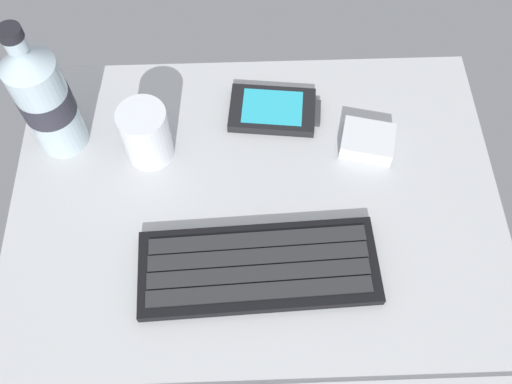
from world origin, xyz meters
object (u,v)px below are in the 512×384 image
Objects in this scene: juice_cup at (146,135)px; water_bottle at (44,98)px; keyboard at (256,267)px; handheld_device at (273,110)px; charger_block at (368,141)px.

water_bottle is at bearing 168.17° from juice_cup.
keyboard is 23.77cm from handheld_device.
keyboard is at bearing -131.87° from charger_block.
juice_cup is (-17.02, -5.88, 3.18)cm from handheld_device.
charger_block is at bearing 48.13° from keyboard.
keyboard is at bearing -52.04° from juice_cup.
handheld_device is at bearing 154.54° from charger_block.
keyboard is at bearing -97.83° from handheld_device.
charger_block is (41.57, -2.60, -7.81)cm from water_bottle.
keyboard is 1.41× the size of water_bottle.
charger_block is at bearing -3.58° from water_bottle.
water_bottle is (-29.05, -3.36, 8.28)cm from handheld_device.
keyboard is 2.20× the size of handheld_device.
juice_cup is at bearing -160.94° from handheld_device.
water_bottle reaches higher than handheld_device.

